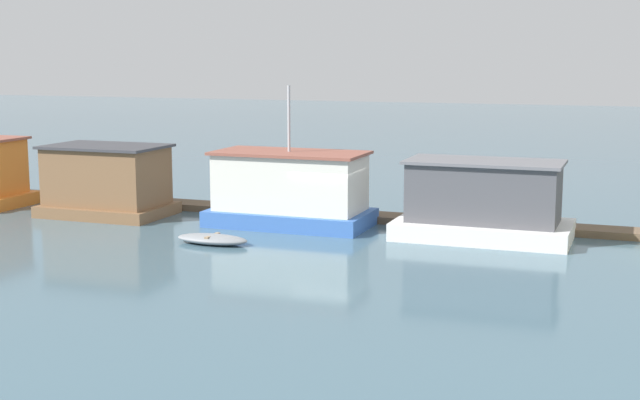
{
  "coord_description": "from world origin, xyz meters",
  "views": [
    {
      "loc": [
        12.21,
        -34.18,
        7.15
      ],
      "look_at": [
        0.0,
        -1.0,
        1.4
      ],
      "focal_mm": 50.0,
      "sensor_mm": 36.0,
      "label": 1
    }
  ],
  "objects_px": {
    "houseboat_white": "(484,203)",
    "dinghy_grey": "(212,239)",
    "mooring_post_far_right": "(6,181)",
    "houseboat_brown": "(107,182)",
    "houseboat_blue": "(290,191)"
  },
  "relations": [
    {
      "from": "houseboat_white",
      "to": "dinghy_grey",
      "type": "xyz_separation_m",
      "value": [
        -9.56,
        -4.64,
        -1.22
      ]
    },
    {
      "from": "houseboat_blue",
      "to": "dinghy_grey",
      "type": "bearing_deg",
      "value": -106.86
    },
    {
      "from": "dinghy_grey",
      "to": "mooring_post_far_right",
      "type": "xyz_separation_m",
      "value": [
        -14.44,
        5.85,
        0.78
      ]
    },
    {
      "from": "houseboat_blue",
      "to": "mooring_post_far_right",
      "type": "distance_m",
      "value": 15.89
    },
    {
      "from": "houseboat_blue",
      "to": "mooring_post_far_right",
      "type": "relative_size",
      "value": 3.51
    },
    {
      "from": "houseboat_brown",
      "to": "houseboat_blue",
      "type": "height_order",
      "value": "houseboat_blue"
    },
    {
      "from": "dinghy_grey",
      "to": "mooring_post_far_right",
      "type": "bearing_deg",
      "value": 157.96
    },
    {
      "from": "houseboat_blue",
      "to": "mooring_post_far_right",
      "type": "bearing_deg",
      "value": 175.35
    },
    {
      "from": "houseboat_brown",
      "to": "houseboat_blue",
      "type": "relative_size",
      "value": 0.82
    },
    {
      "from": "houseboat_brown",
      "to": "dinghy_grey",
      "type": "bearing_deg",
      "value": -28.53
    },
    {
      "from": "dinghy_grey",
      "to": "houseboat_white",
      "type": "bearing_deg",
      "value": 25.91
    },
    {
      "from": "houseboat_brown",
      "to": "houseboat_white",
      "type": "height_order",
      "value": "houseboat_brown"
    },
    {
      "from": "houseboat_brown",
      "to": "mooring_post_far_right",
      "type": "xyz_separation_m",
      "value": [
        -7.15,
        1.88,
        -0.57
      ]
    },
    {
      "from": "houseboat_blue",
      "to": "houseboat_brown",
      "type": "bearing_deg",
      "value": -176.06
    },
    {
      "from": "dinghy_grey",
      "to": "mooring_post_far_right",
      "type": "relative_size",
      "value": 1.51
    }
  ]
}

